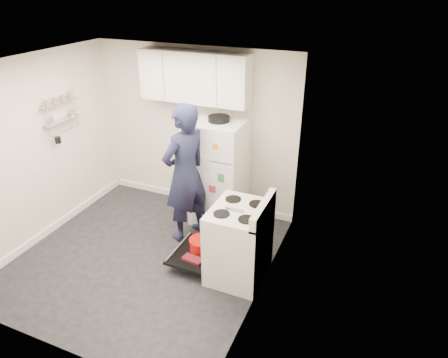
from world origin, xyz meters
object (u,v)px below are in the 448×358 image
at_px(open_oven_door, 198,249).
at_px(person, 185,174).
at_px(electric_range, 238,243).
at_px(refrigerator, 219,172).

height_order(open_oven_door, person, person).
distance_m(electric_range, refrigerator, 1.36).
bearing_deg(open_oven_door, refrigerator, 98.52).
bearing_deg(refrigerator, person, -112.32).
bearing_deg(refrigerator, electric_range, -56.64).
relative_size(refrigerator, person, 0.84).
bearing_deg(electric_range, refrigerator, 123.36).
xyz_separation_m(electric_range, refrigerator, (-0.72, 1.10, 0.32)).
distance_m(open_oven_door, refrigerator, 1.23).
xyz_separation_m(electric_range, open_oven_door, (-0.57, 0.04, -0.27)).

